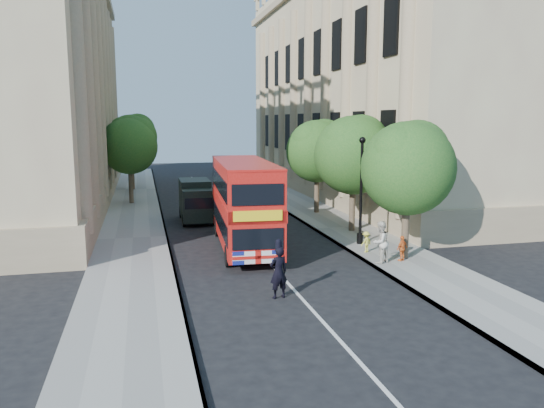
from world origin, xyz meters
TOP-DOWN VIEW (x-y plane):
  - ground at (0.00, 0.00)m, footprint 120.00×120.00m
  - pavement_right at (5.75, 10.00)m, footprint 3.50×80.00m
  - pavement_left at (-5.75, 10.00)m, footprint 3.50×80.00m
  - building_right at (13.80, 24.00)m, footprint 12.00×38.00m
  - building_left at (-13.80, 24.00)m, footprint 12.00×38.00m
  - tree_right_near at (5.84, 3.03)m, footprint 4.00×4.00m
  - tree_right_mid at (5.84, 9.03)m, footprint 4.20×4.20m
  - tree_right_far at (5.84, 15.03)m, footprint 4.00×4.00m
  - tree_left_far at (-5.96, 22.03)m, footprint 4.00×4.00m
  - tree_left_back at (-5.96, 30.03)m, footprint 4.20×4.20m
  - lamp_post at (5.00, 6.00)m, footprint 0.32×0.32m
  - double_decker_bus at (-0.55, 6.86)m, footprint 2.90×8.96m
  - box_van at (-2.10, 14.28)m, footprint 1.83×4.36m
  - police_constable at (-0.76, -0.47)m, footprint 0.75×0.58m
  - woman_pedestrian at (4.40, 2.49)m, footprint 1.09×1.01m
  - child_a at (5.46, 2.57)m, footprint 0.69×0.52m
  - child_b at (4.60, 4.35)m, footprint 0.71×0.59m

SIDE VIEW (x-z plane):
  - ground at x=0.00m, z-range 0.00..0.00m
  - pavement_right at x=5.75m, z-range 0.00..0.12m
  - pavement_left at x=-5.75m, z-range 0.00..0.12m
  - child_b at x=4.60m, z-range 0.12..1.07m
  - child_a at x=5.46m, z-range 0.12..1.21m
  - police_constable at x=-0.76m, z-range 0.00..1.81m
  - woman_pedestrian at x=4.40m, z-range 0.12..1.90m
  - box_van at x=-2.10m, z-range -0.03..2.45m
  - double_decker_bus at x=-0.55m, z-range 0.21..4.29m
  - lamp_post at x=5.00m, z-range -0.07..5.09m
  - tree_right_near at x=5.84m, z-range 1.21..7.29m
  - tree_right_far at x=5.84m, z-range 1.24..7.39m
  - tree_left_far at x=-5.96m, z-range 1.30..7.59m
  - tree_right_mid at x=5.84m, z-range 1.26..7.63m
  - tree_left_back at x=-5.96m, z-range 1.38..8.03m
  - building_right at x=13.80m, z-range 0.00..18.00m
  - building_left at x=-13.80m, z-range 0.00..18.00m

